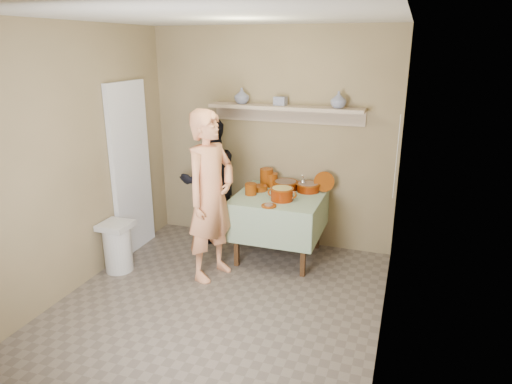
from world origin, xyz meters
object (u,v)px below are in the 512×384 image
at_px(person_cook, 211,196).
at_px(person_helper, 210,181).
at_px(serving_table, 279,205).
at_px(trash_bin, 118,246).
at_px(cazuela_rice, 282,193).

bearing_deg(person_cook, person_helper, 41.68).
distance_m(serving_table, trash_bin, 1.85).
bearing_deg(serving_table, trash_bin, -150.16).
bearing_deg(trash_bin, person_helper, 61.59).
bearing_deg(serving_table, person_helper, 166.59).
xyz_separation_m(cazuela_rice, trash_bin, (-1.65, -0.74, -0.56)).
bearing_deg(trash_bin, cazuela_rice, 24.12).
bearing_deg(person_cook, serving_table, -22.98).
xyz_separation_m(person_helper, cazuela_rice, (1.03, -0.39, 0.07)).
relative_size(person_cook, serving_table, 1.84).
height_order(person_cook, trash_bin, person_cook).
height_order(serving_table, cazuela_rice, cazuela_rice).
relative_size(person_cook, person_helper, 1.16).
height_order(person_helper, serving_table, person_helper).
height_order(person_helper, cazuela_rice, person_helper).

